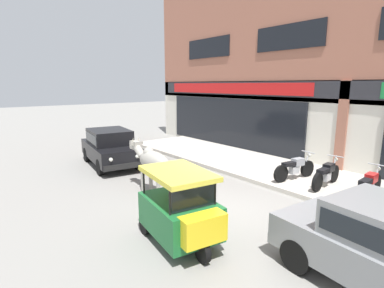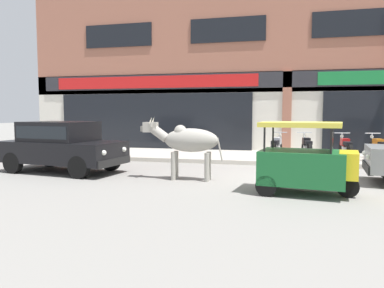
{
  "view_description": "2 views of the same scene",
  "coord_description": "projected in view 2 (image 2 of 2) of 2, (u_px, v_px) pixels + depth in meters",
  "views": [
    {
      "loc": [
        4.98,
        -5.3,
        3.24
      ],
      "look_at": [
        -2.88,
        1.0,
        1.23
      ],
      "focal_mm": 28.0,
      "sensor_mm": 36.0,
      "label": 1
    },
    {
      "loc": [
        -0.1,
        -10.02,
        1.72
      ],
      "look_at": [
        -2.81,
        1.0,
        0.76
      ],
      "focal_mm": 35.0,
      "sensor_mm": 36.0,
      "label": 2
    }
  ],
  "objects": [
    {
      "name": "sidewalk",
      "position": [
        286.0,
        158.0,
        13.61
      ],
      "size": [
        19.0,
        3.47,
        0.14
      ],
      "primitive_type": "cube",
      "color": "#B7AFA3",
      "rests_on": "ground"
    },
    {
      "name": "auto_rickshaw",
      "position": [
        306.0,
        163.0,
        7.84
      ],
      "size": [
        2.08,
        1.4,
        1.52
      ],
      "color": "black",
      "rests_on": "ground"
    },
    {
      "name": "ground_plane",
      "position": [
        287.0,
        178.0,
        9.81
      ],
      "size": [
        90.0,
        90.0,
        0.0
      ],
      "primitive_type": "plane",
      "color": "gray"
    },
    {
      "name": "car_2",
      "position": [
        61.0,
        144.0,
        10.79
      ],
      "size": [
        3.76,
        2.08,
        1.46
      ],
      "color": "black",
      "rests_on": "ground"
    },
    {
      "name": "motorcycle_3",
      "position": [
        380.0,
        149.0,
        12.39
      ],
      "size": [
        0.58,
        1.8,
        0.88
      ],
      "color": "black",
      "rests_on": "sidewalk"
    },
    {
      "name": "shop_building",
      "position": [
        288.0,
        55.0,
        15.21
      ],
      "size": [
        23.0,
        1.4,
        8.54
      ],
      "color": "#9E604C",
      "rests_on": "ground"
    },
    {
      "name": "motorcycle_0",
      "position": [
        277.0,
        147.0,
        13.06
      ],
      "size": [
        0.58,
        1.8,
        0.88
      ],
      "color": "black",
      "rests_on": "sidewalk"
    },
    {
      "name": "motorcycle_1",
      "position": [
        307.0,
        147.0,
        12.94
      ],
      "size": [
        0.52,
        1.81,
        0.88
      ],
      "color": "black",
      "rests_on": "sidewalk"
    },
    {
      "name": "motorcycle_2",
      "position": [
        346.0,
        148.0,
        12.55
      ],
      "size": [
        0.52,
        1.81,
        0.88
      ],
      "color": "black",
      "rests_on": "sidewalk"
    },
    {
      "name": "cow",
      "position": [
        187.0,
        141.0,
        9.5
      ],
      "size": [
        2.15,
        0.54,
        1.61
      ],
      "color": "#9E998E",
      "rests_on": "ground"
    }
  ]
}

